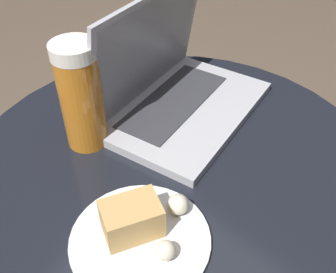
% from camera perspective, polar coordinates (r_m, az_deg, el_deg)
% --- Properties ---
extents(table, '(0.75, 0.75, 0.48)m').
position_cam_1_polar(table, '(0.78, 0.85, -9.15)').
color(table, '#515156').
rests_on(table, ground_plane).
extents(laptop, '(0.38, 0.29, 0.24)m').
position_cam_1_polar(laptop, '(0.79, 0.95, 6.92)').
color(laptop, '#B2B2B7').
rests_on(laptop, table).
extents(beer_glass, '(0.08, 0.08, 0.20)m').
position_cam_1_polar(beer_glass, '(0.69, -12.51, 5.73)').
color(beer_glass, '#C6701E').
rests_on(beer_glass, table).
extents(snack_plate, '(0.20, 0.20, 0.06)m').
position_cam_1_polar(snack_plate, '(0.58, -4.10, -13.46)').
color(snack_plate, white).
rests_on(snack_plate, table).
extents(fork, '(0.06, 0.18, 0.01)m').
position_cam_1_polar(fork, '(0.57, -2.44, -17.41)').
color(fork, '#B2B2B7').
rests_on(fork, table).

